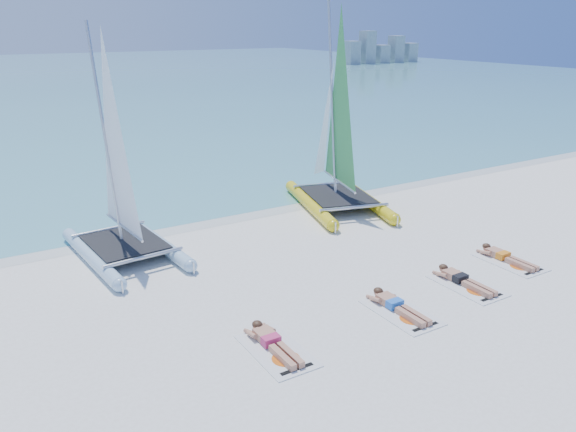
% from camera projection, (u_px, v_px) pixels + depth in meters
% --- Properties ---
extents(ground, '(140.00, 140.00, 0.00)m').
position_uv_depth(ground, '(330.00, 274.00, 14.52)').
color(ground, white).
rests_on(ground, ground).
extents(sea, '(140.00, 115.00, 0.01)m').
position_uv_depth(sea, '(18.00, 79.00, 65.47)').
color(sea, '#77BFC7').
rests_on(sea, ground).
extents(wet_sand_strip, '(140.00, 1.40, 0.01)m').
position_uv_depth(wet_sand_strip, '(236.00, 215.00, 18.97)').
color(wet_sand_strip, silver).
rests_on(wet_sand_strip, ground).
extents(distant_skyline, '(14.00, 2.00, 5.00)m').
position_uv_depth(distant_skyline, '(380.00, 51.00, 90.32)').
color(distant_skyline, '#A1A9B2').
rests_on(distant_skyline, ground).
extents(catamaran_blue, '(2.65, 4.89, 6.44)m').
position_uv_depth(catamaran_blue, '(118.00, 188.00, 15.14)').
color(catamaran_blue, '#A8C8DC').
rests_on(catamaran_blue, ground).
extents(catamaran_yellow, '(3.77, 5.74, 7.13)m').
position_uv_depth(catamaran_yellow, '(334.00, 141.00, 19.57)').
color(catamaran_yellow, yellow).
rests_on(catamaran_yellow, ground).
extents(towel_a, '(1.00, 1.85, 0.02)m').
position_uv_depth(towel_a, '(277.00, 351.00, 11.10)').
color(towel_a, silver).
rests_on(towel_a, ground).
extents(sunbather_a, '(0.37, 1.73, 0.26)m').
position_uv_depth(sunbather_a, '(272.00, 341.00, 11.22)').
color(sunbather_a, tan).
rests_on(sunbather_a, towel_a).
extents(towel_b, '(1.00, 1.85, 0.02)m').
position_uv_depth(towel_b, '(401.00, 312.00, 12.57)').
color(towel_b, silver).
rests_on(towel_b, ground).
extents(sunbather_b, '(0.37, 1.73, 0.26)m').
position_uv_depth(sunbather_b, '(396.00, 305.00, 12.69)').
color(sunbather_b, tan).
rests_on(sunbather_b, towel_b).
extents(towel_c, '(1.00, 1.85, 0.02)m').
position_uv_depth(towel_c, '(467.00, 286.00, 13.84)').
color(towel_c, silver).
rests_on(towel_c, ground).
extents(sunbather_c, '(0.37, 1.73, 0.26)m').
position_uv_depth(sunbather_c, '(462.00, 279.00, 13.96)').
color(sunbather_c, tan).
rests_on(sunbather_c, towel_c).
extents(towel_d, '(1.00, 1.85, 0.02)m').
position_uv_depth(towel_d, '(510.00, 262.00, 15.21)').
color(towel_d, silver).
rests_on(towel_d, ground).
extents(sunbather_d, '(0.37, 1.73, 0.26)m').
position_uv_depth(sunbather_d, '(504.00, 256.00, 15.33)').
color(sunbather_d, tan).
rests_on(sunbather_d, towel_d).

